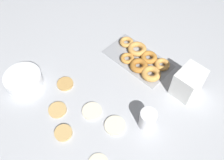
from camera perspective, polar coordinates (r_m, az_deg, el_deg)
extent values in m
plane|color=#B2B5BA|center=(1.23, -2.98, -4.48)|extent=(3.00, 3.00, 0.00)
cylinder|color=beige|center=(1.15, 0.72, -10.88)|extent=(0.10, 0.10, 0.01)
cylinder|color=beige|center=(1.19, -4.84, -7.45)|extent=(0.10, 0.10, 0.01)
cylinder|color=tan|center=(1.29, -11.20, -0.91)|extent=(0.09, 0.09, 0.01)
cylinder|color=tan|center=(1.22, -12.98, -7.01)|extent=(0.09, 0.09, 0.01)
cylinder|color=tan|center=(1.15, -11.63, -12.33)|extent=(0.08, 0.08, 0.01)
cube|color=#93969B|center=(1.39, 6.23, 5.08)|extent=(0.39, 0.21, 0.01)
torus|color=#D19347|center=(1.37, 11.98, 3.69)|extent=(0.09, 0.09, 0.03)
torus|color=#B7752D|center=(1.39, 8.87, 5.40)|extent=(0.10, 0.10, 0.03)
torus|color=#D19347|center=(1.42, 6.06, 7.44)|extent=(0.11, 0.11, 0.03)
torus|color=#D19347|center=(1.46, 3.52, 9.09)|extent=(0.08, 0.08, 0.03)
torus|color=#D19347|center=(1.31, 9.37, 1.50)|extent=(0.11, 0.11, 0.03)
torus|color=#AD6B28|center=(1.33, 6.47, 3.45)|extent=(0.10, 0.10, 0.03)
torus|color=#C68438|center=(1.37, 3.70, 5.21)|extent=(0.08, 0.08, 0.02)
cylinder|color=white|center=(1.34, -20.54, 0.12)|extent=(0.20, 0.20, 0.06)
cube|color=white|center=(1.30, 17.16, -2.11)|extent=(0.11, 0.15, 0.02)
cube|color=white|center=(1.28, 17.43, -1.48)|extent=(0.11, 0.15, 0.02)
cube|color=white|center=(1.26, 17.70, -0.84)|extent=(0.11, 0.15, 0.02)
cube|color=white|center=(1.24, 17.99, -0.17)|extent=(0.11, 0.15, 0.02)
cube|color=white|center=(1.22, 18.28, 0.51)|extent=(0.11, 0.15, 0.02)
cube|color=white|center=(1.21, 18.58, 1.22)|extent=(0.11, 0.15, 0.02)
cylinder|color=white|center=(1.12, 8.58, -9.32)|extent=(0.08, 0.08, 0.10)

